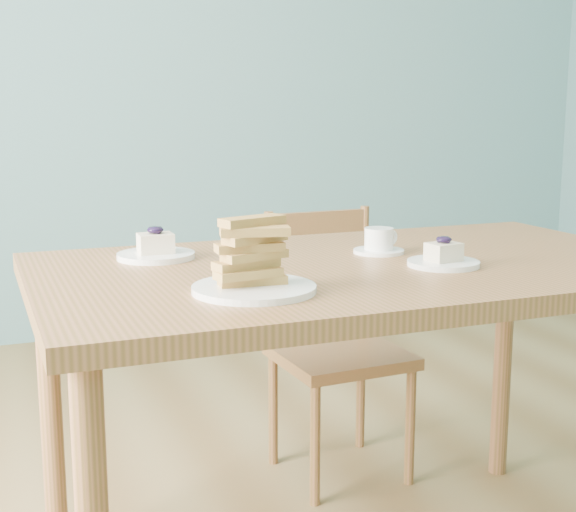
{
  "coord_description": "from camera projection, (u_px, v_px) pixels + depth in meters",
  "views": [
    {
      "loc": [
        -0.88,
        -1.51,
        1.14
      ],
      "look_at": [
        -0.23,
        0.16,
        0.81
      ],
      "focal_mm": 50.0,
      "sensor_mm": 36.0,
      "label": 1
    }
  ],
  "objects": [
    {
      "name": "coffee_cup",
      "position": [
        379.0,
        242.0,
        1.95
      ],
      "size": [
        0.12,
        0.12,
        0.06
      ],
      "rotation": [
        0.0,
        0.0,
        0.16
      ],
      "color": "white",
      "rests_on": "dining_table"
    },
    {
      "name": "cheesecake_plate_near",
      "position": [
        443.0,
        258.0,
        1.79
      ],
      "size": [
        0.16,
        0.16,
        0.07
      ],
      "rotation": [
        0.0,
        0.0,
        0.16
      ],
      "color": "white",
      "rests_on": "dining_table"
    },
    {
      "name": "dining_table",
      "position": [
        363.0,
        296.0,
        1.85
      ],
      "size": [
        1.48,
        0.86,
        0.79
      ],
      "rotation": [
        0.0,
        0.0,
        0.01
      ],
      "color": "#925A37",
      "rests_on": "ground"
    },
    {
      "name": "biscotti_plate",
      "position": [
        254.0,
        267.0,
        1.53
      ],
      "size": [
        0.24,
        0.24,
        0.14
      ],
      "rotation": [
        0.0,
        0.0,
        0.03
      ],
      "color": "white",
      "rests_on": "dining_table"
    },
    {
      "name": "room",
      "position": [
        420.0,
        5.0,
        1.66
      ],
      "size": [
        5.01,
        5.01,
        2.71
      ],
      "color": "olive",
      "rests_on": "ground"
    },
    {
      "name": "dining_chair",
      "position": [
        335.0,
        342.0,
        2.5
      ],
      "size": [
        0.4,
        0.38,
        0.83
      ],
      "rotation": [
        0.0,
        0.0,
        0.05
      ],
      "color": "#925A37",
      "rests_on": "ground"
    },
    {
      "name": "cheesecake_plate_far",
      "position": [
        156.0,
        250.0,
        1.88
      ],
      "size": [
        0.18,
        0.18,
        0.08
      ],
      "rotation": [
        0.0,
        0.0,
        -0.02
      ],
      "color": "white",
      "rests_on": "dining_table"
    }
  ]
}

